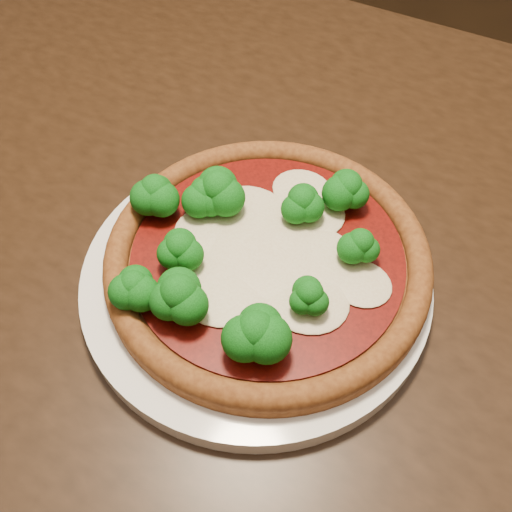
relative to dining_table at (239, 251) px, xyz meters
The scene contains 4 objects.
floor 0.70m from the dining_table, 112.91° to the left, with size 4.00×4.00×0.00m, color black.
dining_table is the anchor object (origin of this frame).
plate 0.15m from the dining_table, 46.06° to the right, with size 0.30×0.30×0.02m, color white.
pizza 0.17m from the dining_table, 43.14° to the right, with size 0.28×0.28×0.06m.
Camera 1 is at (0.33, -0.55, 1.16)m, focal length 40.00 mm.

